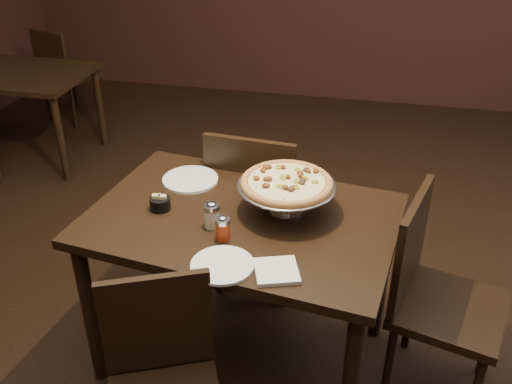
# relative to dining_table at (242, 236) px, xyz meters

# --- Properties ---
(room) EXTENTS (6.04, 7.04, 2.84)m
(room) POSITION_rel_dining_table_xyz_m (0.08, 0.03, 0.72)
(room) COLOR black
(room) RESTS_ON ground
(dining_table) EXTENTS (1.36, 1.00, 0.79)m
(dining_table) POSITION_rel_dining_table_xyz_m (0.00, 0.00, 0.00)
(dining_table) COLOR black
(dining_table) RESTS_ON ground
(background_table) EXTENTS (1.11, 0.74, 0.69)m
(background_table) POSITION_rel_dining_table_xyz_m (-2.18, 1.71, -0.08)
(background_table) COLOR black
(background_table) RESTS_ON ground
(pizza_stand) EXTENTS (0.41, 0.41, 0.17)m
(pizza_stand) POSITION_rel_dining_table_xyz_m (0.17, 0.07, 0.24)
(pizza_stand) COLOR #BAB9C1
(pizza_stand) RESTS_ON dining_table
(parmesan_shaker) EXTENTS (0.07, 0.07, 0.11)m
(parmesan_shaker) POSITION_rel_dining_table_xyz_m (-0.10, -0.10, 0.16)
(parmesan_shaker) COLOR beige
(parmesan_shaker) RESTS_ON dining_table
(pepper_flake_shaker) EXTENTS (0.06, 0.06, 0.10)m
(pepper_flake_shaker) POSITION_rel_dining_table_xyz_m (-0.03, -0.17, 0.15)
(pepper_flake_shaker) COLOR #9B250E
(pepper_flake_shaker) RESTS_ON dining_table
(packet_caddy) EXTENTS (0.09, 0.09, 0.07)m
(packet_caddy) POSITION_rel_dining_table_xyz_m (-0.35, -0.02, 0.13)
(packet_caddy) COLOR black
(packet_caddy) RESTS_ON dining_table
(napkin_stack) EXTENTS (0.19, 0.19, 0.02)m
(napkin_stack) POSITION_rel_dining_table_xyz_m (0.21, -0.34, 0.11)
(napkin_stack) COLOR silver
(napkin_stack) RESTS_ON dining_table
(plate_left) EXTENTS (0.26, 0.26, 0.01)m
(plate_left) POSITION_rel_dining_table_xyz_m (-0.30, 0.24, 0.11)
(plate_left) COLOR white
(plate_left) RESTS_ON dining_table
(plate_near) EXTENTS (0.23, 0.23, 0.01)m
(plate_near) POSITION_rel_dining_table_xyz_m (0.01, -0.34, 0.11)
(plate_near) COLOR white
(plate_near) RESTS_ON dining_table
(serving_spatula) EXTENTS (0.16, 0.16, 0.02)m
(serving_spatula) POSITION_rel_dining_table_xyz_m (0.21, -0.02, 0.24)
(serving_spatula) COLOR #BAB9C1
(serving_spatula) RESTS_ON pizza_stand
(chair_far) EXTENTS (0.48, 0.48, 0.96)m
(chair_far) POSITION_rel_dining_table_xyz_m (-0.04, 0.50, -0.16)
(chair_far) COLOR black
(chair_far) RESTS_ON ground
(chair_near) EXTENTS (0.52, 0.52, 0.84)m
(chair_near) POSITION_rel_dining_table_xyz_m (-0.14, -0.63, -0.22)
(chair_near) COLOR black
(chair_near) RESTS_ON ground
(chair_side) EXTENTS (0.53, 0.53, 0.93)m
(chair_side) POSITION_rel_dining_table_xyz_m (0.81, 0.02, -0.17)
(chair_side) COLOR black
(chair_side) RESTS_ON ground
(bg_chair_far) EXTENTS (0.50, 0.50, 0.83)m
(bg_chair_far) POSITION_rel_dining_table_xyz_m (-2.20, 2.42, -0.23)
(bg_chair_far) COLOR black
(bg_chair_far) RESTS_ON ground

